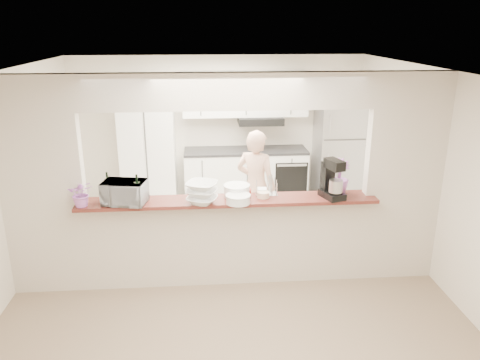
{
  "coord_description": "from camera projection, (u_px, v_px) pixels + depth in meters",
  "views": [
    {
      "loc": [
        -0.27,
        -5.03,
        2.98
      ],
      "look_at": [
        0.16,
        0.3,
        1.2
      ],
      "focal_mm": 35.0,
      "sensor_mm": 36.0,
      "label": 1
    }
  ],
  "objects": [
    {
      "name": "refrigerator",
      "position": [
        338.0,
        154.0,
        8.11
      ],
      "size": [
        0.75,
        0.7,
        1.7
      ],
      "primitive_type": "cube",
      "color": "#A7A6AB",
      "rests_on": "floor"
    },
    {
      "name": "kitchen_cabinets",
      "position": [
        208.0,
        148.0,
        7.97
      ],
      "size": [
        3.15,
        0.62,
        2.25
      ],
      "color": "white",
      "rests_on": "floor"
    },
    {
      "name": "flower_right",
      "position": [
        339.0,
        176.0,
        5.45
      ],
      "size": [
        0.26,
        0.26,
        0.41
      ],
      "primitive_type": "imported",
      "rotation": [
        0.0,
        0.0,
        -0.14
      ],
      "color": "#C06ECD",
      "rests_on": "bar_counter"
    },
    {
      "name": "stand_mixer",
      "position": [
        332.0,
        180.0,
        5.31
      ],
      "size": [
        0.28,
        0.35,
        0.46
      ],
      "color": "black",
      "rests_on": "bar_counter"
    },
    {
      "name": "floor",
      "position": [
        229.0,
        281.0,
        5.71
      ],
      "size": [
        6.0,
        6.0,
        0.0
      ],
      "primitive_type": "plane",
      "color": "gray",
      "rests_on": "ground"
    },
    {
      "name": "wine_bottle_a",
      "position": [
        108.0,
        189.0,
        5.28
      ],
      "size": [
        0.06,
        0.06,
        0.32
      ],
      "color": "black",
      "rests_on": "bar_counter"
    },
    {
      "name": "red_bowl",
      "position": [
        245.0,
        192.0,
        5.45
      ],
      "size": [
        0.14,
        0.14,
        0.07
      ],
      "primitive_type": "cylinder",
      "color": "maroon",
      "rests_on": "bar_counter"
    },
    {
      "name": "tile_overlay",
      "position": [
        223.0,
        228.0,
        7.18
      ],
      "size": [
        5.0,
        2.9,
        0.01
      ],
      "primitive_type": "cube",
      "color": "beige",
      "rests_on": "floor"
    },
    {
      "name": "plate_stack_b",
      "position": [
        238.0,
        199.0,
        5.18
      ],
      "size": [
        0.28,
        0.28,
        0.1
      ],
      "color": "white",
      "rests_on": "bar_counter"
    },
    {
      "name": "person",
      "position": [
        256.0,
        187.0,
        6.57
      ],
      "size": [
        0.7,
        0.63,
        1.61
      ],
      "primitive_type": "imported",
      "rotation": [
        0.0,
        0.0,
        2.61
      ],
      "color": "#DDAA90",
      "rests_on": "floor"
    },
    {
      "name": "plate_stack_a",
      "position": [
        237.0,
        191.0,
        5.38
      ],
      "size": [
        0.3,
        0.3,
        0.14
      ],
      "color": "white",
      "rests_on": "bar_counter"
    },
    {
      "name": "utensil_caddy",
      "position": [
        267.0,
        187.0,
        5.42
      ],
      "size": [
        0.27,
        0.17,
        0.24
      ],
      "color": "silver",
      "rests_on": "bar_counter"
    },
    {
      "name": "toaster_oven",
      "position": [
        125.0,
        193.0,
        5.15
      ],
      "size": [
        0.51,
        0.39,
        0.26
      ],
      "primitive_type": "imported",
      "rotation": [
        0.0,
        0.0,
        -0.18
      ],
      "color": "#B4B4B9",
      "rests_on": "bar_counter"
    },
    {
      "name": "serving_bowls",
      "position": [
        202.0,
        193.0,
        5.15
      ],
      "size": [
        0.43,
        0.43,
        0.24
      ],
      "primitive_type": "imported",
      "rotation": [
        0.0,
        0.0,
        -0.36
      ],
      "color": "white",
      "rests_on": "bar_counter"
    },
    {
      "name": "wine_bottle_b",
      "position": [
        138.0,
        193.0,
        5.11
      ],
      "size": [
        0.07,
        0.07,
        0.35
      ],
      "color": "black",
      "rests_on": "bar_counter"
    },
    {
      "name": "tan_bowl",
      "position": [
        263.0,
        195.0,
        5.36
      ],
      "size": [
        0.14,
        0.14,
        0.07
      ],
      "primitive_type": "cylinder",
      "color": "beige",
      "rests_on": "bar_counter"
    },
    {
      "name": "partition",
      "position": [
        228.0,
        165.0,
        5.25
      ],
      "size": [
        5.0,
        0.15,
        2.5
      ],
      "color": "beige",
      "rests_on": "floor"
    },
    {
      "name": "flower_left",
      "position": [
        82.0,
        194.0,
        5.06
      ],
      "size": [
        0.3,
        0.27,
        0.3
      ],
      "primitive_type": "imported",
      "rotation": [
        0.0,
        0.0,
        0.14
      ],
      "color": "#EC7DD8",
      "rests_on": "bar_counter"
    },
    {
      "name": "bar_counter",
      "position": [
        229.0,
        238.0,
        5.53
      ],
      "size": [
        3.4,
        0.38,
        1.09
      ],
      "color": "beige",
      "rests_on": "floor"
    }
  ]
}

